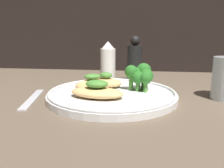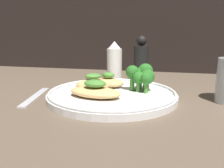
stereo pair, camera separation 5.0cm
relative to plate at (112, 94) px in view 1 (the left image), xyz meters
The scene contains 9 objects.
ground_plane 1.49cm from the plate, ahead, with size 180.00×180.00×1.00cm, color brown.
plate is the anchor object (origin of this frame).
grilled_meat_front 5.68cm from the plate, 118.68° to the right, with size 12.58×8.16×3.80cm.
grilled_meat_middle 5.03cm from the plate, behind, with size 9.32×7.63×4.29cm.
grilled_meat_back 6.38cm from the plate, 112.64° to the left, with size 10.06×8.74×3.82cm.
broccoli_bunch 8.38cm from the plate, 25.61° to the left, with size 6.85×6.35×6.46cm.
sauce_bottle 20.56cm from the plate, 101.51° to the left, with size 4.78×4.78×12.70cm.
pepper_grinder 20.75cm from the plate, 77.08° to the left, with size 4.58×4.58×14.39cm.
fork 18.28cm from the plate, 169.15° to the right, with size 5.51×16.36×0.60cm.
Camera 1 is at (6.69, -48.73, 14.12)cm, focal length 35.00 mm.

